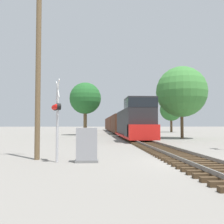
% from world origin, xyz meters
% --- Properties ---
extents(ground_plane, '(400.00, 400.00, 0.00)m').
position_xyz_m(ground_plane, '(0.00, 0.00, 0.00)').
color(ground_plane, gray).
extents(rail_track_bed, '(2.60, 160.00, 0.31)m').
position_xyz_m(rail_track_bed, '(0.00, -0.00, 0.14)').
color(rail_track_bed, '#42301E').
rests_on(rail_track_bed, ground).
extents(freight_train, '(2.91, 63.34, 4.49)m').
position_xyz_m(freight_train, '(0.00, 42.50, 1.90)').
color(freight_train, '#232326').
rests_on(freight_train, ground).
extents(crossing_signal_near, '(0.57, 1.01, 3.90)m').
position_xyz_m(crossing_signal_near, '(-6.35, 0.68, 2.41)').
color(crossing_signal_near, '#B7B7BC').
rests_on(crossing_signal_near, ground).
extents(relay_cabinet, '(1.08, 0.58, 1.62)m').
position_xyz_m(relay_cabinet, '(-4.92, 0.58, 0.80)').
color(relay_cabinet, slate).
rests_on(relay_cabinet, ground).
extents(utility_pole, '(1.80, 0.27, 9.60)m').
position_xyz_m(utility_pole, '(-7.46, 1.67, 4.96)').
color(utility_pole, brown).
rests_on(utility_pole, ground).
extents(tree_far_right, '(6.40, 6.40, 9.11)m').
position_xyz_m(tree_far_right, '(6.33, 20.44, 5.90)').
color(tree_far_right, brown).
rests_on(tree_far_right, ground).
extents(tree_mid_background, '(5.25, 5.25, 8.77)m').
position_xyz_m(tree_mid_background, '(-6.24, 31.84, 6.11)').
color(tree_mid_background, brown).
rests_on(tree_mid_background, ground).
extents(tree_deep_background, '(5.14, 5.14, 7.74)m').
position_xyz_m(tree_deep_background, '(12.85, 47.30, 5.15)').
color(tree_deep_background, brown).
rests_on(tree_deep_background, ground).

